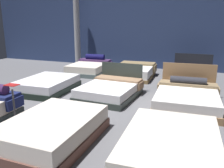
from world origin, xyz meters
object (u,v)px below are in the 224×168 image
object	(u,v)px
bed_4	(110,90)
support_pillar	(77,31)
bed_1	(53,130)
bed_7	(135,71)
bed_3	(47,85)
price_sign	(15,112)
bed_5	(187,98)
bed_6	(89,68)
bed_8	(191,76)
bed_2	(170,151)

from	to	relation	value
bed_4	support_pillar	bearing A→B (deg)	131.65
bed_1	bed_7	bearing A→B (deg)	90.57
bed_3	price_sign	xyz separation A→B (m)	(1.09, -2.60, 0.16)
bed_5	support_pillar	world-z (taller)	support_pillar
bed_3	bed_6	xyz separation A→B (m)	(0.04, 3.03, 0.04)
bed_6	price_sign	size ratio (longest dim) A/B	2.10
bed_5	bed_1	bearing A→B (deg)	-129.38
bed_5	bed_7	distance (m)	3.62
bed_5	bed_6	distance (m)	5.21
bed_8	price_sign	xyz separation A→B (m)	(-3.25, -5.63, 0.16)
bed_1	bed_3	world-z (taller)	bed_1
bed_3	price_sign	size ratio (longest dim) A/B	2.18
bed_2	bed_5	world-z (taller)	bed_5
bed_1	support_pillar	bearing A→B (deg)	115.94
bed_3	support_pillar	xyz separation A→B (m)	(-1.46, 4.70, 1.54)
bed_7	bed_8	distance (m)	2.21
bed_3	bed_6	bearing A→B (deg)	86.71
bed_2	bed_3	size ratio (longest dim) A/B	1.02
bed_6	price_sign	xyz separation A→B (m)	(1.05, -5.63, 0.12)
bed_2	price_sign	distance (m)	3.27
bed_4	support_pillar	world-z (taller)	support_pillar
bed_4	bed_7	world-z (taller)	bed_4
bed_6	price_sign	distance (m)	5.73
bed_2	bed_3	xyz separation A→B (m)	(-4.35, 2.82, -0.05)
bed_1	bed_2	xyz separation A→B (m)	(2.17, -0.00, 0.03)
bed_4	bed_8	world-z (taller)	bed_8
bed_4	price_sign	bearing A→B (deg)	-108.43
bed_4	bed_6	distance (m)	3.58
bed_4	support_pillar	size ratio (longest dim) A/B	0.58
bed_8	price_sign	bearing A→B (deg)	-120.75
bed_1	bed_8	bearing A→B (deg)	69.82
bed_3	bed_5	xyz separation A→B (m)	(4.38, 0.14, 0.03)
bed_2	price_sign	size ratio (longest dim) A/B	2.22
bed_5	price_sign	world-z (taller)	bed_5
support_pillar	bed_3	bearing A→B (deg)	-72.75
bed_4	price_sign	world-z (taller)	price_sign
bed_1	bed_6	bearing A→B (deg)	110.21
bed_2	bed_7	bearing A→B (deg)	108.00
support_pillar	bed_8	bearing A→B (deg)	-16.10
bed_8	bed_5	bearing A→B (deg)	-89.87
bed_8	bed_3	bearing A→B (deg)	-145.84
bed_5	support_pillar	distance (m)	7.57
bed_2	bed_7	distance (m)	6.21
bed_6	bed_8	distance (m)	4.30
bed_7	support_pillar	bearing A→B (deg)	151.71
bed_4	bed_6	size ratio (longest dim) A/B	1.01
bed_1	bed_6	xyz separation A→B (m)	(-2.14, 5.84, 0.01)
bed_4	bed_3	bearing A→B (deg)	-172.93
bed_1	bed_7	xyz separation A→B (m)	(-0.05, 5.80, -0.00)
bed_4	bed_1	bearing A→B (deg)	-86.79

